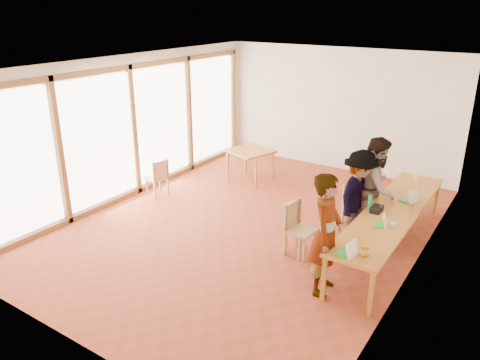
# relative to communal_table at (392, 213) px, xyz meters

# --- Properties ---
(ground) EXTENTS (8.00, 8.00, 0.00)m
(ground) POSITION_rel_communal_table_xyz_m (-2.50, -0.47, -0.70)
(ground) COLOR #A03C26
(ground) RESTS_ON ground
(wall_back) EXTENTS (6.00, 0.10, 3.00)m
(wall_back) POSITION_rel_communal_table_xyz_m (-2.50, 3.53, 0.80)
(wall_back) COLOR white
(wall_back) RESTS_ON ground
(wall_front) EXTENTS (6.00, 0.10, 3.00)m
(wall_front) POSITION_rel_communal_table_xyz_m (-2.50, -4.47, 0.80)
(wall_front) COLOR white
(wall_front) RESTS_ON ground
(wall_right) EXTENTS (0.10, 8.00, 3.00)m
(wall_right) POSITION_rel_communal_table_xyz_m (0.50, -0.47, 0.80)
(wall_right) COLOR white
(wall_right) RESTS_ON ground
(window_wall) EXTENTS (0.10, 8.00, 3.00)m
(window_wall) POSITION_rel_communal_table_xyz_m (-5.46, -0.47, 0.80)
(window_wall) COLOR white
(window_wall) RESTS_ON ground
(ceiling) EXTENTS (6.00, 8.00, 0.04)m
(ceiling) POSITION_rel_communal_table_xyz_m (-2.50, -0.47, 2.32)
(ceiling) COLOR white
(ceiling) RESTS_ON wall_back
(communal_table) EXTENTS (0.80, 4.00, 0.75)m
(communal_table) POSITION_rel_communal_table_xyz_m (0.00, 0.00, 0.00)
(communal_table) COLOR #BE792A
(communal_table) RESTS_ON ground
(side_table) EXTENTS (0.90, 0.90, 0.75)m
(side_table) POSITION_rel_communal_table_xyz_m (-3.78, 1.56, -0.03)
(side_table) COLOR #BE792A
(side_table) RESTS_ON ground
(chair_near) EXTENTS (0.46, 0.46, 0.48)m
(chair_near) POSITION_rel_communal_table_xyz_m (-1.30, -0.94, -0.15)
(chair_near) COLOR tan
(chair_near) RESTS_ON ground
(chair_mid) EXTENTS (0.52, 0.52, 0.48)m
(chair_mid) POSITION_rel_communal_table_xyz_m (-1.33, -0.89, -0.16)
(chair_mid) COLOR tan
(chair_mid) RESTS_ON ground
(chair_far) EXTENTS (0.49, 0.49, 0.43)m
(chair_far) POSITION_rel_communal_table_xyz_m (-0.91, 0.65, -0.21)
(chair_far) COLOR tan
(chair_far) RESTS_ON ground
(chair_empty) EXTENTS (0.49, 0.49, 0.50)m
(chair_empty) POSITION_rel_communal_table_xyz_m (-0.83, 1.26, -0.13)
(chair_empty) COLOR tan
(chair_empty) RESTS_ON ground
(chair_spare) EXTENTS (0.47, 0.47, 0.44)m
(chair_spare) POSITION_rel_communal_table_xyz_m (-4.91, -0.36, -0.20)
(chair_spare) COLOR tan
(chair_spare) RESTS_ON ground
(person_near) EXTENTS (0.54, 0.73, 1.82)m
(person_near) POSITION_rel_communal_table_xyz_m (-0.45, -1.70, 0.21)
(person_near) COLOR gray
(person_near) RESTS_ON ground
(person_mid) EXTENTS (0.76, 0.94, 1.83)m
(person_mid) POSITION_rel_communal_table_xyz_m (-0.44, 0.45, 0.21)
(person_mid) COLOR gray
(person_mid) RESTS_ON ground
(person_far) EXTENTS (0.67, 1.10, 1.66)m
(person_far) POSITION_rel_communal_table_xyz_m (-0.63, 0.08, 0.13)
(person_far) COLOR gray
(person_far) RESTS_ON ground
(laptop_near) EXTENTS (0.26, 0.29, 0.22)m
(laptop_near) POSITION_rel_communal_table_xyz_m (-0.07, -1.81, 0.11)
(laptop_near) COLOR green
(laptop_near) RESTS_ON communal_table
(laptop_mid) EXTENTS (0.24, 0.25, 0.19)m
(laptop_mid) POSITION_rel_communal_table_xyz_m (0.02, -0.67, 0.10)
(laptop_mid) COLOR green
(laptop_mid) RESTS_ON communal_table
(laptop_far) EXTENTS (0.32, 0.33, 0.23)m
(laptop_far) POSITION_rel_communal_table_xyz_m (0.14, 0.52, 0.11)
(laptop_far) COLOR green
(laptop_far) RESTS_ON communal_table
(yellow_mug) EXTENTS (0.16, 0.16, 0.10)m
(yellow_mug) POSITION_rel_communal_table_xyz_m (0.12, -1.69, 0.10)
(yellow_mug) COLOR yellow
(yellow_mug) RESTS_ON communal_table
(green_bottle) EXTENTS (0.07, 0.07, 0.28)m
(green_bottle) POSITION_rel_communal_table_xyz_m (-0.32, -0.23, 0.19)
(green_bottle) COLOR #20834A
(green_bottle) RESTS_ON communal_table
(clear_glass) EXTENTS (0.07, 0.07, 0.09)m
(clear_glass) POSITION_rel_communal_table_xyz_m (-0.05, 1.68, 0.09)
(clear_glass) COLOR silver
(clear_glass) RESTS_ON communal_table
(condiment_cup) EXTENTS (0.08, 0.08, 0.06)m
(condiment_cup) POSITION_rel_communal_table_xyz_m (0.19, -0.60, 0.08)
(condiment_cup) COLOR white
(condiment_cup) RESTS_ON communal_table
(pink_phone) EXTENTS (0.05, 0.10, 0.01)m
(pink_phone) POSITION_rel_communal_table_xyz_m (-0.09, 0.32, 0.05)
(pink_phone) COLOR #B83B6A
(pink_phone) RESTS_ON communal_table
(black_pouch) EXTENTS (0.16, 0.26, 0.09)m
(black_pouch) POSITION_rel_communal_table_xyz_m (-0.21, -0.19, 0.09)
(black_pouch) COLOR black
(black_pouch) RESTS_ON communal_table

